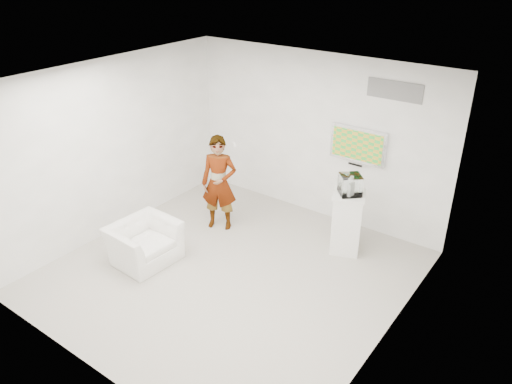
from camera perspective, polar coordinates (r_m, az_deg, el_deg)
room at (r=7.11m, az=-3.26°, el=0.73°), size 5.01×5.01×3.00m
tv at (r=8.61m, az=11.60°, el=5.31°), size 1.00×0.08×0.60m
logo_decal at (r=8.17m, az=15.57°, el=11.11°), size 0.90×0.02×0.30m
person at (r=8.69m, az=-4.24°, el=1.01°), size 0.74×0.64×1.71m
armchair at (r=8.17m, az=-12.67°, el=-5.65°), size 0.94×1.05×0.65m
pedestal at (r=8.26m, az=10.33°, el=-3.46°), size 0.66×0.66×1.04m
floor_uplight at (r=9.11m, az=10.35°, el=-3.13°), size 0.25×0.25×0.29m
vitrine at (r=7.94m, az=10.72°, el=0.81°), size 0.45×0.45×0.32m
console at (r=7.96m, az=10.69°, el=0.49°), size 0.08×0.17×0.22m
wii_remote at (r=8.49m, az=-2.49°, el=5.48°), size 0.12×0.11×0.03m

